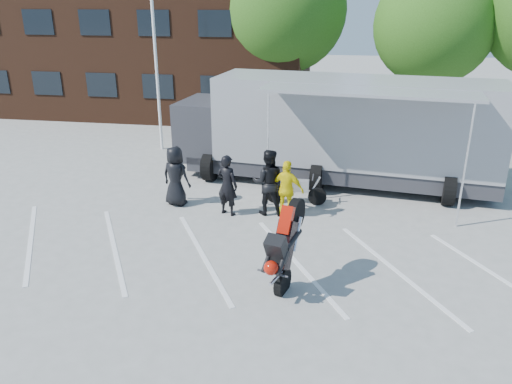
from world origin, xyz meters
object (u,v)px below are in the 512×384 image
(parked_motorcycle, at_px, (296,203))
(spectator_leather_c, at_px, (268,182))
(transporter_truck, at_px, (336,182))
(spectator_leather_a, at_px, (176,176))
(tree_left, at_px, (284,10))
(flagpole, at_px, (160,27))
(tree_mid, at_px, (434,26))
(spectator_hivis, at_px, (287,190))
(spectator_leather_b, at_px, (227,185))
(stunt_bike_rider, at_px, (293,278))

(parked_motorcycle, relative_size, spectator_leather_c, 0.97)
(transporter_truck, distance_m, spectator_leather_a, 5.83)
(tree_left, bearing_deg, flagpole, -125.28)
(tree_left, bearing_deg, parked_motorcycle, -80.81)
(tree_mid, bearing_deg, spectator_leather_c, -118.21)
(transporter_truck, bearing_deg, spectator_leather_a, -142.42)
(flagpole, xyz_separation_m, spectator_hivis, (5.88, -6.28, -4.18))
(transporter_truck, height_order, spectator_leather_b, spectator_leather_b)
(stunt_bike_rider, xyz_separation_m, spectator_leather_b, (-2.32, 3.37, 0.93))
(flagpole, bearing_deg, transporter_truck, -21.95)
(tree_left, bearing_deg, spectator_leather_a, -99.03)
(tree_left, distance_m, spectator_leather_a, 12.89)
(parked_motorcycle, bearing_deg, tree_left, 8.64)
(spectator_leather_a, distance_m, spectator_hivis, 3.55)
(tree_mid, height_order, spectator_leather_b, tree_mid)
(tree_left, distance_m, transporter_truck, 10.96)
(tree_left, xyz_separation_m, transporter_truck, (3.05, -8.94, -5.57))
(spectator_leather_a, xyz_separation_m, spectator_leather_b, (1.75, -0.46, -0.02))
(flagpole, distance_m, spectator_leather_b, 8.61)
(stunt_bike_rider, relative_size, spectator_leather_c, 1.10)
(transporter_truck, bearing_deg, tree_mid, 70.31)
(flagpole, bearing_deg, stunt_bike_rider, -56.53)
(spectator_leather_c, height_order, spectator_hivis, spectator_leather_c)
(stunt_bike_rider, distance_m, spectator_leather_b, 4.20)
(stunt_bike_rider, bearing_deg, tree_mid, 87.45)
(tree_left, xyz_separation_m, stunt_bike_rider, (2.18, -15.72, -5.57))
(parked_motorcycle, height_order, spectator_leather_c, spectator_leather_c)
(spectator_leather_b, height_order, spectator_leather_c, spectator_leather_c)
(parked_motorcycle, height_order, spectator_leather_b, spectator_leather_b)
(spectator_leather_a, height_order, spectator_hivis, spectator_leather_a)
(spectator_leather_b, bearing_deg, tree_mid, -101.45)
(tree_mid, xyz_separation_m, spectator_hivis, (-5.36, -11.28, -4.07))
(flagpole, bearing_deg, spectator_hivis, -46.90)
(parked_motorcycle, xyz_separation_m, spectator_leather_c, (-0.76, -0.91, 1.00))
(tree_left, bearing_deg, spectator_leather_b, -90.65)
(parked_motorcycle, height_order, stunt_bike_rider, stunt_bike_rider)
(stunt_bike_rider, xyz_separation_m, spectator_hivis, (-0.55, 3.44, 0.88))
(parked_motorcycle, relative_size, spectator_leather_b, 1.05)
(parked_motorcycle, xyz_separation_m, spectator_leather_a, (-3.70, -0.70, 0.95))
(tree_mid, height_order, spectator_leather_c, tree_mid)
(flagpole, relative_size, transporter_truck, 0.70)
(flagpole, bearing_deg, spectator_leather_a, -68.19)
(tree_left, xyz_separation_m, spectator_hivis, (1.64, -12.28, -4.69))
(tree_mid, height_order, stunt_bike_rider, tree_mid)
(flagpole, relative_size, tree_left, 0.93)
(transporter_truck, height_order, spectator_hivis, transporter_truck)
(spectator_leather_c, bearing_deg, flagpole, -54.66)
(flagpole, relative_size, spectator_leather_c, 3.98)
(transporter_truck, bearing_deg, spectator_leather_c, -115.60)
(stunt_bike_rider, bearing_deg, spectator_leather_c, 122.97)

